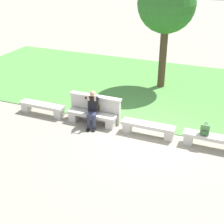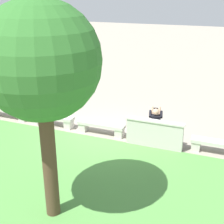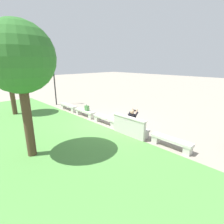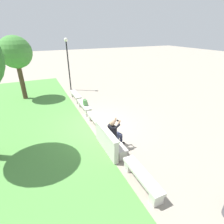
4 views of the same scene
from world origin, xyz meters
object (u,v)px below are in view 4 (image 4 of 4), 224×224
person_photographer (114,132)px  tree_behind_wall (16,53)px  bench_end (76,95)px  lamp_post (68,57)px  bench_mid (96,121)px  bench_near (114,142)px  bench_main (142,177)px  backpack (85,103)px  bench_far (84,106)px

person_photographer → tree_behind_wall: (8.02, 3.40, 2.47)m
bench_end → lamp_post: lamp_post is taller
bench_mid → bench_end: size_ratio=1.00×
bench_near → bench_end: size_ratio=1.00×
bench_main → tree_behind_wall: 11.15m
bench_mid → backpack: (1.86, -0.00, 0.33)m
bench_near → bench_end: same height
bench_mid → tree_behind_wall: (5.97, 3.33, 2.91)m
bench_main → backpack: backpack is taller
backpack → lamp_post: (4.78, -0.18, 2.01)m
bench_far → bench_end: 2.13m
backpack → lamp_post: size_ratio=0.11×
bench_near → bench_end: (6.39, 0.00, 0.00)m
bench_far → bench_end: bearing=0.0°
bench_main → bench_mid: (4.26, 0.00, 0.00)m
bench_near → person_photographer: size_ratio=1.40×
bench_far → bench_end: same height
person_photographer → backpack: 3.91m
bench_main → lamp_post: size_ratio=0.45×
tree_behind_wall → bench_main: bearing=-162.0°
bench_mid → person_photographer: bearing=-177.9°
bench_end → backpack: backpack is taller
person_photographer → tree_behind_wall: size_ratio=0.31×
person_photographer → lamp_post: 8.90m
bench_near → tree_behind_wall: bearing=22.3°
bench_end → backpack: 2.42m
backpack → lamp_post: 5.19m
backpack → bench_main: bearing=180.0°
bench_near → person_photographer: 0.45m
bench_near → person_photographer: (0.08, -0.07, 0.44)m
bench_far → bench_main: bearing=180.0°
bench_main → bench_near: same height
bench_near → lamp_post: lamp_post is taller
bench_mid → bench_far: 2.13m
bench_end → tree_behind_wall: size_ratio=0.43×
bench_end → bench_main: bearing=180.0°
tree_behind_wall → bench_near: bearing=-157.7°
bench_mid → bench_far: same height
bench_mid → tree_behind_wall: tree_behind_wall is taller
bench_end → backpack: size_ratio=4.32×
bench_far → tree_behind_wall: (3.84, 3.33, 2.91)m
bench_far → person_photographer: person_photographer is taller
tree_behind_wall → lamp_post: (0.67, -3.51, -0.57)m
tree_behind_wall → bench_far: bearing=-139.1°
person_photographer → backpack: bearing=1.1°
bench_mid → tree_behind_wall: bearing=29.1°
person_photographer → lamp_post: lamp_post is taller
bench_near → bench_mid: (2.13, 0.00, 0.00)m
bench_far → backpack: size_ratio=4.32×
bench_main → backpack: bearing=-0.0°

